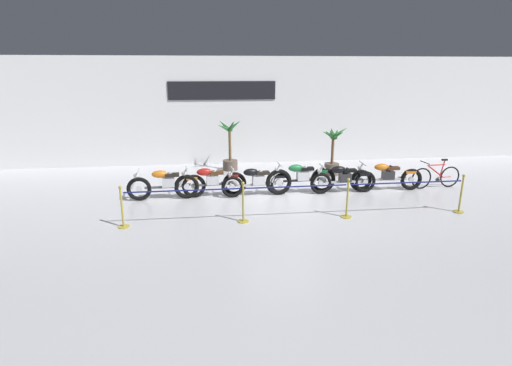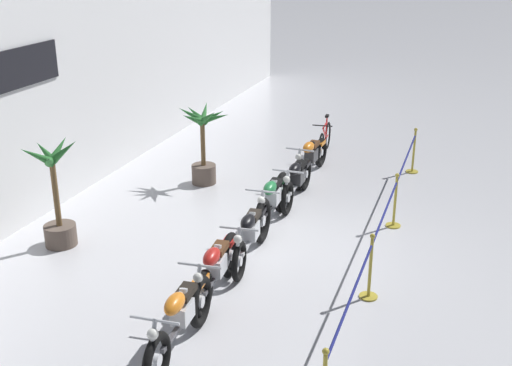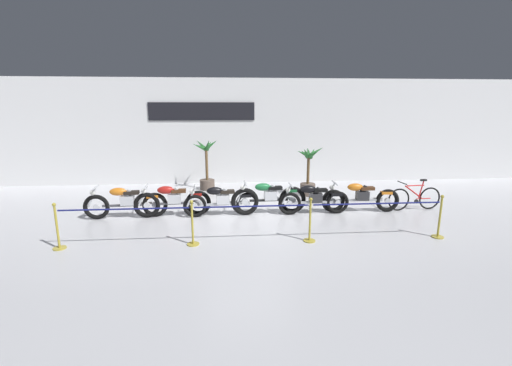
% 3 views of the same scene
% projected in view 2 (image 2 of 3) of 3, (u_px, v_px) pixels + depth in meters
% --- Properties ---
extents(ground_plane, '(120.00, 120.00, 0.00)m').
position_uv_depth(ground_plane, '(295.00, 245.00, 11.28)').
color(ground_plane, silver).
extents(back_wall, '(28.00, 0.29, 4.20)m').
position_uv_depth(back_wall, '(36.00, 105.00, 12.09)').
color(back_wall, white).
rests_on(back_wall, ground).
extents(motorcycle_orange_0, '(2.29, 0.62, 0.93)m').
position_uv_depth(motorcycle_orange_0, '(181.00, 318.00, 8.29)').
color(motorcycle_orange_0, black).
rests_on(motorcycle_orange_0, ground).
extents(motorcycle_red_1, '(2.17, 0.62, 0.94)m').
position_uv_depth(motorcycle_red_1, '(216.00, 271.00, 9.44)').
color(motorcycle_red_1, black).
rests_on(motorcycle_red_1, ground).
extents(motorcycle_black_2, '(2.16, 0.63, 0.91)m').
position_uv_depth(motorcycle_black_2, '(250.00, 234.00, 10.65)').
color(motorcycle_black_2, black).
rests_on(motorcycle_black_2, ground).
extents(motorcycle_green_3, '(2.22, 0.62, 0.98)m').
position_uv_depth(motorcycle_green_3, '(272.00, 201.00, 11.88)').
color(motorcycle_green_3, black).
rests_on(motorcycle_green_3, ground).
extents(motorcycle_black_4, '(2.10, 0.62, 0.91)m').
position_uv_depth(motorcycle_black_4, '(297.00, 180.00, 13.01)').
color(motorcycle_black_4, black).
rests_on(motorcycle_black_4, ground).
extents(motorcycle_orange_5, '(2.33, 0.62, 0.93)m').
position_uv_depth(motorcycle_orange_5, '(310.00, 158.00, 14.30)').
color(motorcycle_orange_5, black).
rests_on(motorcycle_orange_5, ground).
extents(bicycle, '(1.71, 0.48, 0.95)m').
position_uv_depth(bicycle, '(325.00, 140.00, 15.88)').
color(bicycle, black).
rests_on(bicycle, ground).
extents(potted_palm_left_of_row, '(1.02, 1.20, 1.80)m').
position_uv_depth(potted_palm_left_of_row, '(203.00, 146.00, 13.85)').
color(potted_palm_left_of_row, brown).
rests_on(potted_palm_left_of_row, ground).
extents(potted_palm_right_of_row, '(0.98, 0.90, 1.99)m').
position_uv_depth(potted_palm_right_of_row, '(57.00, 204.00, 11.02)').
color(potted_palm_right_of_row, brown).
rests_on(potted_palm_right_of_row, ground).
extents(stanchion_far_left, '(8.85, 0.28, 1.05)m').
position_uv_depth(stanchion_far_left, '(372.00, 251.00, 9.48)').
color(stanchion_far_left, gold).
rests_on(stanchion_far_left, ground).
extents(stanchion_mid_left, '(0.28, 0.28, 1.05)m').
position_uv_depth(stanchion_mid_left, '(370.00, 276.00, 9.52)').
color(stanchion_mid_left, gold).
rests_on(stanchion_mid_left, ground).
extents(stanchion_mid_right, '(0.28, 0.28, 1.05)m').
position_uv_depth(stanchion_mid_right, '(395.00, 209.00, 11.90)').
color(stanchion_mid_right, gold).
rests_on(stanchion_mid_right, ground).
extents(stanchion_far_right, '(0.28, 0.28, 1.05)m').
position_uv_depth(stanchion_far_right, '(413.00, 157.00, 14.67)').
color(stanchion_far_right, gold).
rests_on(stanchion_far_right, ground).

